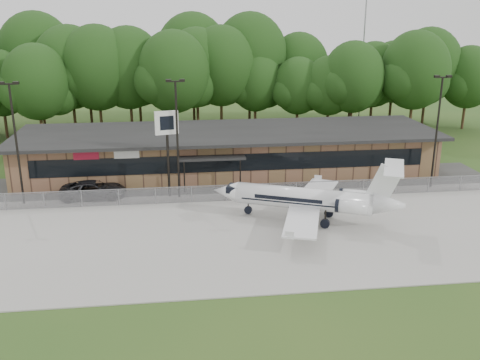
{
  "coord_description": "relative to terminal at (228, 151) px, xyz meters",
  "views": [
    {
      "loc": [
        -5.18,
        -27.65,
        15.52
      ],
      "look_at": [
        -0.25,
        12.0,
        2.85
      ],
      "focal_mm": 40.0,
      "sensor_mm": 36.0,
      "label": 1
    }
  ],
  "objects": [
    {
      "name": "business_jet",
      "position": [
        4.88,
        -14.22,
        -0.39
      ],
      "size": [
        14.5,
        12.94,
        5.0
      ],
      "rotation": [
        0.0,
        0.0,
        -0.41
      ],
      "color": "white",
      "rests_on": "ground"
    },
    {
      "name": "pole_sign",
      "position": [
        -5.84,
        -7.14,
        3.63
      ],
      "size": [
        1.99,
        0.66,
        7.59
      ],
      "rotation": [
        0.0,
        0.0,
        0.22
      ],
      "color": "black",
      "rests_on": "ground"
    },
    {
      "name": "light_pole_right",
      "position": [
        18.0,
        -7.44,
        3.8
      ],
      "size": [
        1.55,
        0.3,
        10.23
      ],
      "color": "black",
      "rests_on": "ground"
    },
    {
      "name": "suv",
      "position": [
        -12.34,
        -6.7,
        -1.4
      ],
      "size": [
        5.61,
        2.65,
        1.55
      ],
      "primitive_type": "imported",
      "rotation": [
        0.0,
        0.0,
        1.58
      ],
      "color": "#2F2F32",
      "rests_on": "ground"
    },
    {
      "name": "radio_mast",
      "position": [
        22.0,
        24.06,
        10.32
      ],
      "size": [
        0.2,
        0.2,
        25.0
      ],
      "primitive_type": "cylinder",
      "color": "gray",
      "rests_on": "ground"
    },
    {
      "name": "treeline",
      "position": [
        0.0,
        18.06,
        5.32
      ],
      "size": [
        72.0,
        12.0,
        15.0
      ],
      "primitive_type": null,
      "color": "#1A3D13",
      "rests_on": "ground"
    },
    {
      "name": "apron",
      "position": [
        0.0,
        -15.94,
        -2.14
      ],
      "size": [
        64.0,
        18.0,
        0.08
      ],
      "primitive_type": "cube",
      "color": "#9E9B93",
      "rests_on": "ground"
    },
    {
      "name": "light_pole_mid",
      "position": [
        -5.0,
        -7.44,
        3.8
      ],
      "size": [
        1.55,
        0.3,
        10.23
      ],
      "color": "black",
      "rests_on": "ground"
    },
    {
      "name": "parking_lot",
      "position": [
        0.0,
        -4.44,
        -2.15
      ],
      "size": [
        50.0,
        9.0,
        0.06
      ],
      "primitive_type": "cube",
      "color": "#383835",
      "rests_on": "ground"
    },
    {
      "name": "terminal",
      "position": [
        0.0,
        0.0,
        0.0
      ],
      "size": [
        41.0,
        11.65,
        4.3
      ],
      "color": "brown",
      "rests_on": "ground"
    },
    {
      "name": "ground",
      "position": [
        0.0,
        -23.94,
        -2.18
      ],
      "size": [
        160.0,
        160.0,
        0.0
      ],
      "primitive_type": "plane",
      "color": "#294D1B",
      "rests_on": "ground"
    },
    {
      "name": "fence",
      "position": [
        0.0,
        -8.94,
        -1.4
      ],
      "size": [
        46.0,
        0.04,
        1.52
      ],
      "color": "gray",
      "rests_on": "ground"
    },
    {
      "name": "light_pole_left",
      "position": [
        -18.0,
        -7.44,
        3.8
      ],
      "size": [
        1.55,
        0.3,
        10.23
      ],
      "color": "black",
      "rests_on": "ground"
    }
  ]
}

